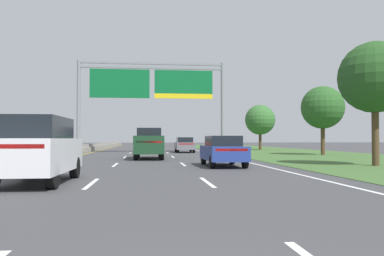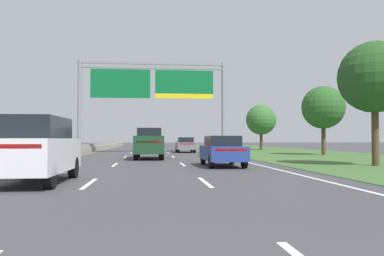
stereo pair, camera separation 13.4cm
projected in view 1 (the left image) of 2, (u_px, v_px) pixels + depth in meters
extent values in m
plane|color=#3D3D3F|center=(149.00, 154.00, 36.96)|extent=(220.00, 220.00, 0.00)
cube|color=white|center=(91.00, 183.00, 12.41)|extent=(0.14, 3.00, 0.01)
cube|color=white|center=(115.00, 165.00, 21.35)|extent=(0.14, 3.00, 0.01)
cube|color=white|center=(125.00, 157.00, 30.29)|extent=(0.14, 3.00, 0.01)
cube|color=white|center=(130.00, 153.00, 39.23)|extent=(0.14, 3.00, 0.01)
cube|color=white|center=(134.00, 150.00, 48.18)|extent=(0.14, 3.00, 0.01)
cube|color=white|center=(136.00, 148.00, 57.12)|extent=(0.14, 3.00, 0.01)
cube|color=white|center=(138.00, 147.00, 66.06)|extent=(0.14, 3.00, 0.01)
cube|color=white|center=(139.00, 146.00, 75.00)|extent=(0.14, 3.00, 0.01)
cube|color=white|center=(140.00, 145.00, 83.94)|extent=(0.14, 3.00, 0.01)
cube|color=white|center=(207.00, 182.00, 12.82)|extent=(0.14, 3.00, 0.01)
cube|color=white|center=(183.00, 164.00, 21.76)|extent=(0.14, 3.00, 0.01)
cube|color=white|center=(173.00, 157.00, 30.70)|extent=(0.14, 3.00, 0.01)
cube|color=white|center=(167.00, 153.00, 39.64)|extent=(0.14, 3.00, 0.01)
cube|color=white|center=(164.00, 150.00, 48.59)|extent=(0.14, 3.00, 0.01)
cube|color=white|center=(161.00, 148.00, 57.53)|extent=(0.14, 3.00, 0.01)
cube|color=white|center=(160.00, 147.00, 66.47)|extent=(0.14, 3.00, 0.01)
cube|color=white|center=(158.00, 146.00, 75.41)|extent=(0.14, 3.00, 0.01)
cube|color=white|center=(157.00, 145.00, 84.35)|extent=(0.14, 3.00, 0.01)
cube|color=white|center=(211.00, 154.00, 37.61)|extent=(0.16, 106.00, 0.01)
cube|color=gold|center=(85.00, 154.00, 36.30)|extent=(0.16, 106.00, 0.01)
cube|color=#3D602D|center=(292.00, 153.00, 38.50)|extent=(14.00, 110.00, 0.02)
cube|color=#99968E|center=(77.00, 151.00, 36.23)|extent=(0.60, 110.00, 0.55)
cube|color=#99968E|center=(77.00, 147.00, 36.24)|extent=(0.25, 110.00, 0.30)
cylinder|color=gray|center=(79.00, 106.00, 39.42)|extent=(0.36, 0.36, 9.39)
cylinder|color=gray|center=(222.00, 108.00, 41.05)|extent=(0.36, 0.36, 9.39)
cube|color=gray|center=(152.00, 64.00, 40.36)|extent=(14.70, 0.24, 0.20)
cube|color=gray|center=(152.00, 68.00, 40.35)|extent=(14.70, 0.24, 0.20)
cube|color=#0C602D|center=(120.00, 83.00, 39.76)|extent=(6.00, 0.12, 2.92)
cube|color=#0C602D|center=(184.00, 82.00, 40.49)|extent=(6.00, 0.12, 2.42)
cube|color=yellow|center=(184.00, 96.00, 40.45)|extent=(6.00, 0.12, 0.50)
cube|color=#193D23|center=(149.00, 146.00, 27.76)|extent=(2.04, 5.41, 1.00)
cube|color=black|center=(149.00, 133.00, 28.63)|extent=(1.73, 1.91, 0.78)
cube|color=#B21414|center=(149.00, 142.00, 25.13)|extent=(1.68, 0.09, 0.12)
cube|color=#193D23|center=(149.00, 137.00, 26.06)|extent=(2.01, 1.96, 0.20)
cylinder|color=black|center=(138.00, 152.00, 29.49)|extent=(0.31, 0.84, 0.84)
cylinder|color=black|center=(160.00, 152.00, 29.66)|extent=(0.31, 0.84, 0.84)
cylinder|color=black|center=(136.00, 154.00, 25.84)|extent=(0.31, 0.84, 0.84)
cylinder|color=black|center=(162.00, 154.00, 26.01)|extent=(0.31, 0.84, 0.84)
cube|color=navy|center=(223.00, 153.00, 20.30)|extent=(1.82, 4.40, 0.72)
cube|color=black|center=(223.00, 141.00, 20.26)|extent=(1.57, 2.30, 0.52)
cube|color=#B21414|center=(232.00, 150.00, 18.16)|extent=(1.53, 0.08, 0.12)
cylinder|color=black|center=(203.00, 158.00, 21.68)|extent=(0.22, 0.66, 0.66)
cylinder|color=black|center=(232.00, 158.00, 21.86)|extent=(0.22, 0.66, 0.66)
cylinder|color=black|center=(212.00, 162.00, 18.71)|extent=(0.22, 0.66, 0.66)
cylinder|color=black|center=(245.00, 161.00, 18.89)|extent=(0.22, 0.66, 0.66)
cube|color=slate|center=(185.00, 146.00, 40.76)|extent=(1.85, 4.41, 0.72)
cube|color=black|center=(185.00, 140.00, 40.73)|extent=(1.58, 2.31, 0.52)
cube|color=#B21414|center=(186.00, 144.00, 38.62)|extent=(1.53, 0.09, 0.12)
cylinder|color=black|center=(176.00, 149.00, 42.16)|extent=(0.22, 0.66, 0.66)
cylinder|color=black|center=(191.00, 149.00, 42.33)|extent=(0.22, 0.66, 0.66)
cylinder|color=black|center=(178.00, 150.00, 39.18)|extent=(0.22, 0.66, 0.66)
cylinder|color=black|center=(194.00, 150.00, 39.35)|extent=(0.22, 0.66, 0.66)
cube|color=maroon|center=(150.00, 145.00, 44.06)|extent=(1.86, 4.42, 0.72)
cube|color=black|center=(150.00, 140.00, 44.02)|extent=(1.59, 2.31, 0.52)
cube|color=#B21414|center=(151.00, 144.00, 41.92)|extent=(1.53, 0.09, 0.12)
cylinder|color=black|center=(143.00, 148.00, 45.43)|extent=(0.23, 0.66, 0.66)
cylinder|color=black|center=(157.00, 148.00, 45.63)|extent=(0.23, 0.66, 0.66)
cylinder|color=black|center=(143.00, 149.00, 42.47)|extent=(0.23, 0.66, 0.66)
cylinder|color=black|center=(158.00, 149.00, 42.66)|extent=(0.23, 0.66, 0.66)
cube|color=silver|center=(39.00, 155.00, 12.54)|extent=(1.95, 4.72, 1.05)
cube|color=black|center=(38.00, 128.00, 12.42)|extent=(1.67, 3.02, 0.68)
cube|color=#B21414|center=(13.00, 146.00, 10.25)|extent=(1.60, 0.10, 0.12)
cylinder|color=black|center=(28.00, 168.00, 14.04)|extent=(0.27, 0.76, 0.76)
cylinder|color=black|center=(75.00, 167.00, 14.20)|extent=(0.27, 0.76, 0.76)
cylinder|color=black|center=(52.00, 176.00, 11.02)|extent=(0.27, 0.76, 0.76)
cylinder|color=#4C3823|center=(375.00, 136.00, 20.40)|extent=(0.36, 0.36, 3.15)
sphere|color=#234C1E|center=(375.00, 77.00, 20.49)|extent=(3.73, 3.73, 3.73)
cylinder|color=#4C3823|center=(323.00, 140.00, 34.16)|extent=(0.36, 0.36, 2.67)
sphere|color=#285623|center=(323.00, 107.00, 34.24)|extent=(3.73, 3.73, 3.73)
cylinder|color=#4C3823|center=(260.00, 141.00, 49.87)|extent=(0.36, 0.36, 2.31)
sphere|color=#33662D|center=(260.00, 120.00, 49.94)|extent=(3.82, 3.82, 3.82)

